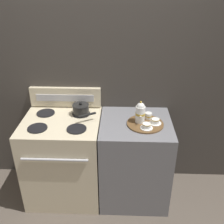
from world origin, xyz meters
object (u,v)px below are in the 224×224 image
object	(u,v)px
teacup_left	(155,121)
teapot	(140,112)
teacup_right	(147,126)
stove	(64,158)
saucepan	(81,109)
serving_tray	(145,124)
creamer_jug	(148,116)

from	to	relation	value
teacup_left	teapot	bearing A→B (deg)	169.95
teacup_right	stove	bearing A→B (deg)	171.52
saucepan	serving_tray	distance (m)	0.67
saucepan	creamer_jug	bearing A→B (deg)	-6.92
serving_tray	teapot	bearing A→B (deg)	153.44
stove	teacup_left	distance (m)	1.04
serving_tray	teacup_right	world-z (taller)	teacup_right
stove	creamer_jug	size ratio (longest dim) A/B	13.27
stove	teacup_right	bearing A→B (deg)	-8.48
serving_tray	creamer_jug	xyz separation A→B (m)	(0.04, 0.09, 0.04)
teapot	creamer_jug	world-z (taller)	teapot
stove	teacup_right	distance (m)	0.97
serving_tray	teapot	world-z (taller)	teapot
serving_tray	teacup_left	world-z (taller)	teacup_left
saucepan	teapot	distance (m)	0.61
teacup_left	creamer_jug	xyz separation A→B (m)	(-0.06, 0.10, 0.01)
stove	saucepan	bearing A→B (deg)	37.75
saucepan	teapot	bearing A→B (deg)	-14.44
stove	serving_tray	world-z (taller)	serving_tray
saucepan	serving_tray	size ratio (longest dim) A/B	0.82
teapot	teacup_right	world-z (taller)	teapot
teacup_right	creamer_jug	bearing A→B (deg)	80.33
teapot	teacup_left	bearing A→B (deg)	-10.05
saucepan	teacup_left	bearing A→B (deg)	-13.59
teacup_right	teapot	bearing A→B (deg)	115.46
teacup_right	creamer_jug	size ratio (longest dim) A/B	1.68
serving_tray	teacup_right	xyz separation A→B (m)	(0.01, -0.09, 0.03)
stove	teacup_left	bearing A→B (deg)	-2.08
teapot	stove	bearing A→B (deg)	179.43
saucepan	creamer_jug	world-z (taller)	saucepan
teacup_left	teacup_right	distance (m)	0.13
saucepan	serving_tray	world-z (taller)	saucepan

